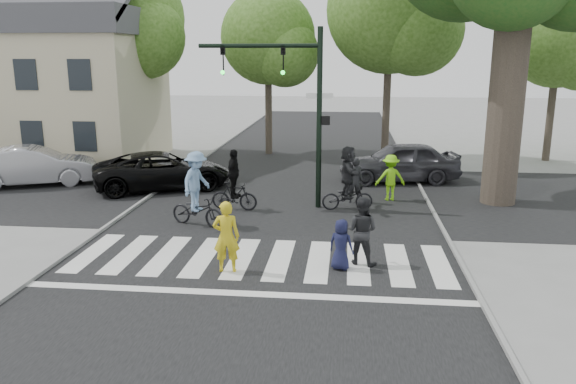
# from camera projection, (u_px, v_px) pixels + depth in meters

# --- Properties ---
(ground) EXTENTS (120.00, 120.00, 0.00)m
(ground) POSITION_uv_depth(u_px,v_px,m) (254.00, 273.00, 13.47)
(ground) COLOR gray
(ground) RESTS_ON ground
(road_stem) EXTENTS (10.00, 70.00, 0.01)m
(road_stem) POSITION_uv_depth(u_px,v_px,m) (279.00, 216.00, 18.30)
(road_stem) COLOR black
(road_stem) RESTS_ON ground
(road_cross) EXTENTS (70.00, 10.00, 0.01)m
(road_cross) POSITION_uv_depth(u_px,v_px,m) (289.00, 194.00, 21.20)
(road_cross) COLOR black
(road_cross) RESTS_ON ground
(curb_left) EXTENTS (0.10, 70.00, 0.10)m
(curb_left) POSITION_uv_depth(u_px,v_px,m) (130.00, 210.00, 18.81)
(curb_left) COLOR gray
(curb_left) RESTS_ON ground
(curb_right) EXTENTS (0.10, 70.00, 0.10)m
(curb_right) POSITION_uv_depth(u_px,v_px,m) (437.00, 219.00, 17.77)
(curb_right) COLOR gray
(curb_right) RESTS_ON ground
(crosswalk) EXTENTS (10.00, 3.85, 0.01)m
(crosswalk) POSITION_uv_depth(u_px,v_px,m) (258.00, 263.00, 14.11)
(crosswalk) COLOR silver
(crosswalk) RESTS_ON ground
(traffic_signal) EXTENTS (4.45, 0.29, 6.00)m
(traffic_signal) POSITION_uv_depth(u_px,v_px,m) (294.00, 93.00, 18.50)
(traffic_signal) COLOR black
(traffic_signal) RESTS_ON ground
(bg_tree_0) EXTENTS (5.46, 5.20, 8.97)m
(bg_tree_0) POSITION_uv_depth(u_px,v_px,m) (41.00, 34.00, 28.89)
(bg_tree_0) COLOR brown
(bg_tree_0) RESTS_ON ground
(bg_tree_1) EXTENTS (6.09, 5.80, 9.80)m
(bg_tree_1) POSITION_uv_depth(u_px,v_px,m) (130.00, 23.00, 27.75)
(bg_tree_1) COLOR brown
(bg_tree_1) RESTS_ON ground
(bg_tree_2) EXTENTS (5.04, 4.80, 8.40)m
(bg_tree_2) POSITION_uv_depth(u_px,v_px,m) (272.00, 41.00, 28.33)
(bg_tree_2) COLOR brown
(bg_tree_2) RESTS_ON ground
(bg_tree_3) EXTENTS (6.30, 6.00, 10.20)m
(bg_tree_3) POSITION_uv_depth(u_px,v_px,m) (397.00, 15.00, 26.13)
(bg_tree_3) COLOR brown
(bg_tree_3) RESTS_ON ground
(bg_tree_4) EXTENTS (4.83, 4.60, 8.15)m
(bg_tree_4) POSITION_uv_depth(u_px,v_px,m) (565.00, 44.00, 26.44)
(bg_tree_4) COLOR brown
(bg_tree_4) RESTS_ON ground
(house) EXTENTS (8.40, 8.10, 8.82)m
(house) POSITION_uv_depth(u_px,v_px,m) (67.00, 83.00, 27.26)
(house) COLOR beige
(house) RESTS_ON ground
(pedestrian_woman) EXTENTS (0.69, 0.50, 1.76)m
(pedestrian_woman) POSITION_uv_depth(u_px,v_px,m) (226.00, 237.00, 13.40)
(pedestrian_woman) COLOR gold
(pedestrian_woman) RESTS_ON ground
(pedestrian_child) EXTENTS (0.72, 0.59, 1.27)m
(pedestrian_child) POSITION_uv_depth(u_px,v_px,m) (341.00, 245.00, 13.59)
(pedestrian_child) COLOR #151736
(pedestrian_child) RESTS_ON ground
(pedestrian_adult) EXTENTS (1.01, 0.90, 1.73)m
(pedestrian_adult) POSITION_uv_depth(u_px,v_px,m) (361.00, 231.00, 13.91)
(pedestrian_adult) COLOR black
(pedestrian_adult) RESTS_ON ground
(cyclist_left) EXTENTS (1.93, 1.34, 2.31)m
(cyclist_left) POSITION_uv_depth(u_px,v_px,m) (197.00, 194.00, 17.02)
(cyclist_left) COLOR black
(cyclist_left) RESTS_ON ground
(cyclist_mid) EXTENTS (1.62, 1.00, 2.07)m
(cyclist_mid) POSITION_uv_depth(u_px,v_px,m) (234.00, 185.00, 18.82)
(cyclist_mid) COLOR black
(cyclist_mid) RESTS_ON ground
(cyclist_right) EXTENTS (1.79, 1.66, 2.18)m
(cyclist_right) POSITION_uv_depth(u_px,v_px,m) (348.00, 182.00, 18.81)
(cyclist_right) COLOR black
(cyclist_right) RESTS_ON ground
(car_suv) EXTENTS (5.80, 4.38, 1.46)m
(car_suv) POSITION_uv_depth(u_px,v_px,m) (163.00, 170.00, 21.85)
(car_suv) COLOR black
(car_suv) RESTS_ON ground
(car_silver) EXTENTS (5.04, 3.40, 1.57)m
(car_silver) POSITION_uv_depth(u_px,v_px,m) (34.00, 166.00, 22.46)
(car_silver) COLOR #A5A4AA
(car_silver) RESTS_ON ground
(car_grey) EXTENTS (5.11, 2.71, 1.66)m
(car_grey) POSITION_uv_depth(u_px,v_px,m) (399.00, 162.00, 23.10)
(car_grey) COLOR #39393F
(car_grey) RESTS_ON ground
(bystander_hivis) EXTENTS (1.16, 0.79, 1.66)m
(bystander_hivis) POSITION_uv_depth(u_px,v_px,m) (390.00, 178.00, 20.11)
(bystander_hivis) COLOR #7AD813
(bystander_hivis) RESTS_ON ground
(bystander_dark) EXTENTS (0.63, 0.45, 1.64)m
(bystander_dark) POSITION_uv_depth(u_px,v_px,m) (355.00, 180.00, 19.75)
(bystander_dark) COLOR black
(bystander_dark) RESTS_ON ground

